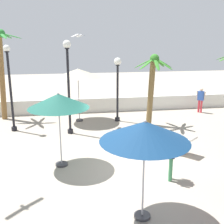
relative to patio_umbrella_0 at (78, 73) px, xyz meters
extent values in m
plane|color=#9E9384|center=(1.32, -6.38, -2.73)|extent=(56.00, 56.00, 0.00)
cube|color=silver|center=(1.32, 1.80, -2.28)|extent=(25.20, 0.30, 0.90)
cylinder|color=#333338|center=(0.00, 0.00, -2.69)|extent=(0.42, 0.42, 0.08)
cylinder|color=#A5A5AD|center=(0.00, 0.00, -1.45)|extent=(0.05, 0.05, 2.57)
cone|color=#B7AD93|center=(0.00, 0.00, 0.02)|extent=(2.55, 2.55, 0.46)
sphere|color=#99999E|center=(0.00, 0.00, 0.25)|extent=(0.08, 0.08, 0.08)
cylinder|color=#333338|center=(1.20, -9.20, -2.69)|extent=(0.44, 0.44, 0.08)
cylinder|color=#A5A5AD|center=(1.20, -9.20, -1.62)|extent=(0.05, 0.05, 2.22)
cone|color=navy|center=(1.20, -9.20, -0.30)|extent=(2.26, 2.26, 0.51)
sphere|color=#99999E|center=(1.20, -9.20, -0.05)|extent=(0.08, 0.08, 0.08)
cylinder|color=#333338|center=(-0.96, -5.67, -2.69)|extent=(0.46, 0.46, 0.08)
cylinder|color=#A5A5AD|center=(-0.96, -5.67, -1.59)|extent=(0.05, 0.05, 2.28)
cone|color=#1E594C|center=(-0.96, -5.67, -0.25)|extent=(2.19, 2.19, 0.51)
sphere|color=#99999E|center=(-0.96, -5.67, 0.00)|extent=(0.08, 0.08, 0.08)
cylinder|color=brown|center=(3.77, -1.37, -0.94)|extent=(0.43, 0.30, 3.59)
sphere|color=#327826|center=(3.91, -1.37, 0.85)|extent=(0.48, 0.48, 0.48)
ellipsoid|color=#327826|center=(4.45, -1.27, 0.60)|extent=(1.02, 0.38, 0.58)
ellipsoid|color=#327826|center=(4.32, -1.00, 0.60)|extent=(0.88, 0.82, 0.58)
ellipsoid|color=#327826|center=(3.76, -0.83, 0.60)|extent=(0.45, 1.02, 0.58)
ellipsoid|color=#327826|center=(3.38, -1.19, 0.60)|extent=(1.02, 0.52, 0.58)
ellipsoid|color=#327826|center=(3.41, -1.62, 0.60)|extent=(0.98, 0.64, 0.58)
ellipsoid|color=#327826|center=(3.86, -1.92, 0.60)|extent=(0.28, 1.02, 0.58)
ellipsoid|color=#327826|center=(4.28, -1.77, 0.60)|extent=(0.83, 0.88, 0.58)
cylinder|color=brown|center=(-4.25, 1.11, -0.31)|extent=(0.46, 0.30, 4.86)
sphere|color=#2C7C33|center=(-4.09, 1.11, 2.12)|extent=(0.48, 0.48, 0.48)
ellipsoid|color=#2C7C33|center=(-3.52, 1.05, 1.99)|extent=(1.14, 0.31, 0.35)
ellipsoid|color=#2C7C33|center=(-3.89, 1.65, 1.99)|extent=(0.57, 1.12, 0.35)
ellipsoid|color=#2C7C33|center=(-3.85, 0.59, 1.99)|extent=(0.65, 1.10, 0.35)
cylinder|color=black|center=(-3.40, -1.20, -2.63)|extent=(0.28, 0.28, 0.20)
cylinder|color=black|center=(-3.40, -1.20, -0.74)|extent=(0.12, 0.12, 3.98)
cylinder|color=black|center=(-3.40, -1.20, 1.24)|extent=(0.22, 0.22, 0.06)
sphere|color=white|center=(-3.40, -1.20, 1.41)|extent=(0.32, 0.32, 0.32)
cylinder|color=black|center=(-0.56, -2.07, -2.63)|extent=(0.28, 0.28, 0.20)
cylinder|color=black|center=(-0.56, -2.07, -0.65)|extent=(0.12, 0.12, 4.15)
cylinder|color=black|center=(-0.56, -2.07, 1.42)|extent=(0.22, 0.22, 0.06)
sphere|color=white|center=(-0.56, -2.07, 1.61)|extent=(0.38, 0.38, 0.38)
cylinder|color=black|center=(2.15, -0.36, -2.63)|extent=(0.28, 0.28, 0.20)
cylinder|color=black|center=(2.15, -0.36, -1.14)|extent=(0.12, 0.12, 3.18)
cylinder|color=black|center=(2.15, -0.36, 0.45)|extent=(0.22, 0.22, 0.06)
sphere|color=white|center=(2.15, -0.36, 0.65)|extent=(0.40, 0.40, 0.40)
cube|color=#B7B7BC|center=(3.11, -4.42, -2.56)|extent=(0.45, 0.37, 0.35)
cube|color=#B7B7BC|center=(3.92, -5.44, -2.56)|extent=(0.45, 0.37, 0.35)
cube|color=silver|center=(3.52, -4.93, -2.38)|extent=(1.30, 1.44, 0.08)
cube|color=silver|center=(4.05, -5.60, -2.10)|extent=(0.81, 0.82, 0.39)
cylinder|color=#D8333F|center=(7.73, 0.54, -2.33)|extent=(0.12, 0.12, 0.80)
cylinder|color=#D8333F|center=(7.61, 0.66, -2.33)|extent=(0.12, 0.12, 0.80)
cube|color=#3359B2|center=(7.67, 0.60, -1.65)|extent=(0.43, 0.42, 0.57)
sphere|color=beige|center=(7.67, 0.60, -1.25)|extent=(0.22, 0.22, 0.22)
cylinder|color=beige|center=(7.84, 0.43, -1.62)|extent=(0.08, 0.08, 0.51)
cylinder|color=beige|center=(7.50, 0.77, -1.62)|extent=(0.08, 0.08, 0.51)
cylinder|color=#3F8C59|center=(2.70, -7.32, -2.31)|extent=(0.12, 0.12, 0.84)
cylinder|color=#3F8C59|center=(2.63, -7.46, -2.31)|extent=(0.12, 0.12, 0.84)
cube|color=#26262D|center=(2.67, -7.39, -1.59)|extent=(0.38, 0.43, 0.60)
sphere|color=tan|center=(2.67, -7.39, -1.18)|extent=(0.23, 0.23, 0.23)
cylinder|color=tan|center=(2.77, -7.18, -1.56)|extent=(0.08, 0.08, 0.54)
cylinder|color=tan|center=(2.56, -7.61, -1.56)|extent=(0.08, 0.08, 0.54)
ellipsoid|color=white|center=(0.03, -0.85, 1.98)|extent=(0.33, 0.27, 0.12)
sphere|color=white|center=(0.17, -0.94, 2.01)|extent=(0.10, 0.10, 0.10)
cube|color=silver|center=(0.19, -0.60, 2.00)|extent=(0.44, 0.58, 0.03)
cube|color=silver|center=(-0.13, -1.10, 2.00)|extent=(0.43, 0.57, 0.15)
camera|label=1|loc=(-0.65, -15.46, 1.94)|focal=44.77mm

